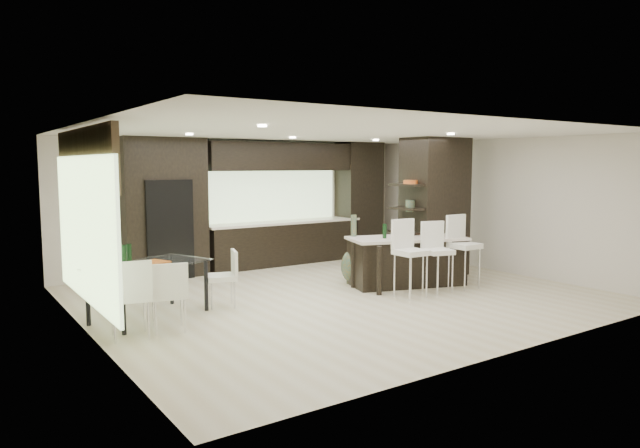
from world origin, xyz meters
TOP-DOWN VIEW (x-y plane):
  - ground at (0.00, 0.00)m, footprint 8.00×8.00m
  - back_wall at (0.00, 3.50)m, footprint 8.00×0.02m
  - left_wall at (-4.00, 0.00)m, footprint 0.02×7.00m
  - right_wall at (4.00, 0.00)m, footprint 0.02×7.00m
  - ceiling at (0.00, 0.00)m, footprint 8.00×7.00m
  - window_left at (-3.96, 0.20)m, footprint 0.04×3.20m
  - window_back at (0.60, 3.46)m, footprint 3.40×0.04m
  - stone_accent at (-3.93, 0.20)m, footprint 0.08×3.00m
  - ceiling_spots at (0.00, 0.25)m, footprint 4.00×3.00m
  - back_cabinetry at (0.50, 3.17)m, footprint 6.80×0.68m
  - refrigerator at (-1.90, 3.12)m, footprint 0.90×0.68m
  - partition_column at (2.60, 0.40)m, footprint 1.20×0.80m
  - kitchen_island at (1.50, -0.01)m, footprint 2.27×1.49m
  - stool_left at (0.85, -0.79)m, footprint 0.47×0.47m
  - stool_mid at (1.50, -0.77)m, footprint 0.53×0.53m
  - stool_right at (2.14, -0.79)m, footprint 0.47×0.47m
  - bench at (1.35, 0.35)m, footprint 1.28×0.80m
  - floor_vase at (0.76, 0.63)m, footprint 0.57×0.57m
  - dining_table at (-3.08, 0.40)m, footprint 1.85×1.45m
  - chair_near at (-3.08, -0.38)m, footprint 0.56×0.56m
  - chair_far at (-3.59, -0.40)m, footprint 0.59×0.59m
  - chair_end at (-1.97, 0.40)m, footprint 0.55×0.55m

SIDE VIEW (x-z plane):
  - ground at x=0.00m, z-range 0.00..0.00m
  - bench at x=1.35m, z-range 0.00..0.46m
  - dining_table at x=-3.08m, z-range 0.00..0.78m
  - chair_end at x=-1.97m, z-range 0.00..0.80m
  - chair_near at x=-3.08m, z-range 0.00..0.86m
  - kitchen_island at x=1.50m, z-range 0.00..0.87m
  - chair_far at x=-3.59m, z-range 0.00..0.94m
  - stool_mid at x=1.50m, z-range 0.00..0.98m
  - stool_left at x=0.85m, z-range 0.00..1.04m
  - stool_right at x=2.14m, z-range 0.00..1.05m
  - floor_vase at x=0.76m, z-range 0.00..1.27m
  - refrigerator at x=-1.90m, z-range 0.00..1.90m
  - back_wall at x=0.00m, z-range 0.00..2.70m
  - left_wall at x=-4.00m, z-range 0.00..2.70m
  - right_wall at x=4.00m, z-range 0.00..2.70m
  - window_left at x=-3.96m, z-range 0.40..2.30m
  - back_cabinetry at x=0.50m, z-range 0.00..2.70m
  - partition_column at x=2.60m, z-range 0.00..2.70m
  - window_back at x=0.60m, z-range 0.95..2.15m
  - stone_accent at x=-3.93m, z-range 1.85..2.65m
  - ceiling_spots at x=0.00m, z-range 2.67..2.69m
  - ceiling at x=0.00m, z-range 2.69..2.71m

